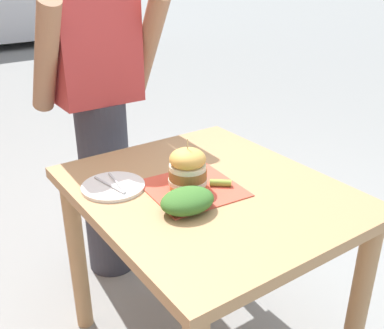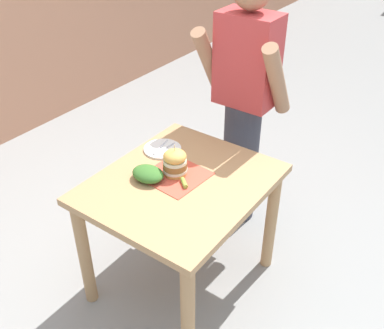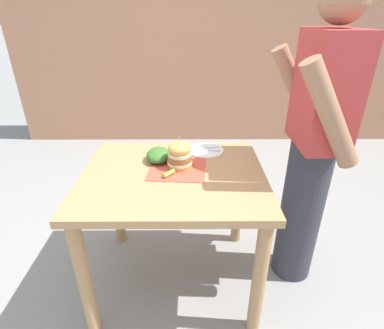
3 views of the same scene
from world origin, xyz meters
The scene contains 8 objects.
ground_plane centered at (0.00, 0.00, 0.00)m, with size 80.00×80.00×0.00m, color gray.
patio_table centered at (0.00, 0.00, 0.62)m, with size 0.83×0.97×0.76m.
serving_paper centered at (-0.05, 0.02, 0.76)m, with size 0.30×0.30×0.00m, color #D64C38.
sandwich centered at (-0.06, 0.03, 0.84)m, with size 0.13×0.13×0.18m.
pickle_spear centered at (0.04, -0.02, 0.78)m, with size 0.02×0.02×0.08m, color #8EA83D.
side_plate_with_forks centered at (-0.27, 0.19, 0.77)m, with size 0.22×0.22×0.02m.
side_salad centered at (-0.15, -0.09, 0.80)m, with size 0.18×0.14×0.07m, color #386B28.
diner_across_table centered at (-0.06, 0.75, 0.88)m, with size 0.55×0.35×1.69m.
Camera 2 is at (1.17, -1.52, 2.15)m, focal length 42.00 mm.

